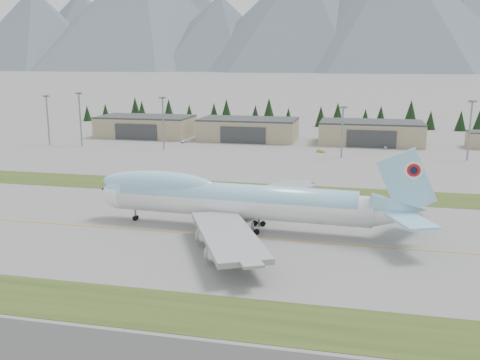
% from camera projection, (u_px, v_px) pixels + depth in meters
% --- Properties ---
extents(ground, '(7000.00, 7000.00, 0.00)m').
position_uv_depth(ground, '(180.00, 233.00, 123.52)').
color(ground, slate).
rests_on(ground, ground).
extents(grass_strip_near, '(400.00, 14.00, 0.08)m').
position_uv_depth(grass_strip_near, '(104.00, 304.00, 87.33)').
color(grass_strip_near, '#304518').
rests_on(grass_strip_near, ground).
extents(grass_strip_far, '(400.00, 18.00, 0.08)m').
position_uv_depth(grass_strip_far, '(227.00, 188.00, 166.38)').
color(grass_strip_far, '#304518').
rests_on(grass_strip_far, ground).
extents(taxiway_line_main, '(400.00, 0.40, 0.02)m').
position_uv_depth(taxiway_line_main, '(180.00, 233.00, 123.52)').
color(taxiway_line_main, gold).
rests_on(taxiway_line_main, ground).
extents(boeing_747_freighter, '(79.83, 69.17, 21.11)m').
position_uv_depth(boeing_747_freighter, '(237.00, 200.00, 125.11)').
color(boeing_747_freighter, white).
rests_on(boeing_747_freighter, ground).
extents(hangar_left, '(48.00, 26.60, 10.80)m').
position_uv_depth(hangar_left, '(146.00, 126.00, 280.06)').
color(hangar_left, '#99916B').
rests_on(hangar_left, ground).
extents(hangar_center, '(48.00, 26.60, 10.80)m').
position_uv_depth(hangar_center, '(248.00, 129.00, 268.31)').
color(hangar_center, '#99916B').
rests_on(hangar_center, ground).
extents(hangar_right, '(48.00, 26.60, 10.80)m').
position_uv_depth(hangar_right, '(371.00, 132.00, 255.49)').
color(hangar_right, '#99916B').
rests_on(hangar_right, ground).
extents(floodlight_masts, '(204.92, 9.24, 24.75)m').
position_uv_depth(floodlight_masts, '(254.00, 116.00, 226.80)').
color(floodlight_masts, gray).
rests_on(floodlight_masts, ground).
extents(service_vehicle_a, '(2.46, 4.15, 1.32)m').
position_uv_depth(service_vehicle_a, '(184.00, 143.00, 259.57)').
color(service_vehicle_a, silver).
rests_on(service_vehicle_a, ground).
extents(service_vehicle_b, '(4.08, 2.02, 1.29)m').
position_uv_depth(service_vehicle_b, '(321.00, 152.00, 232.08)').
color(service_vehicle_b, gold).
rests_on(service_vehicle_b, ground).
extents(service_vehicle_c, '(1.78, 4.04, 1.15)m').
position_uv_depth(service_vehicle_c, '(385.00, 149.00, 240.97)').
color(service_vehicle_c, '#BBBCC0').
rests_on(service_vehicle_c, ground).
extents(conifer_belt, '(273.14, 16.60, 16.74)m').
position_uv_depth(conifer_belt, '(295.00, 114.00, 324.26)').
color(conifer_belt, black).
rests_on(conifer_belt, ground).
extents(mountain_ridge_front, '(4217.85, 1323.84, 503.75)m').
position_uv_depth(mountain_ridge_front, '(340.00, 14.00, 2148.23)').
color(mountain_ridge_front, slate).
rests_on(mountain_ridge_front, ground).
extents(mountain_ridge_rear, '(4454.03, 1022.81, 511.41)m').
position_uv_depth(mountain_ridge_rear, '(408.00, 20.00, 2776.79)').
color(mountain_ridge_rear, slate).
rests_on(mountain_ridge_rear, ground).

